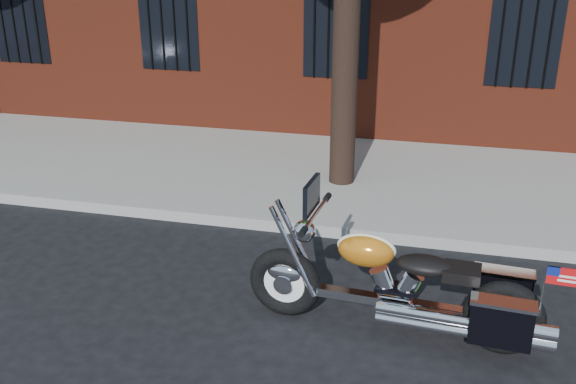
# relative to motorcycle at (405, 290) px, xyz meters

# --- Properties ---
(ground) EXTENTS (120.00, 120.00, 0.00)m
(ground) POSITION_rel_motorcycle_xyz_m (-1.64, 0.58, -0.49)
(ground) COLOR black
(ground) RESTS_ON ground
(curb) EXTENTS (40.00, 0.16, 0.15)m
(curb) POSITION_rel_motorcycle_xyz_m (-1.64, 1.96, -0.41)
(curb) COLOR gray
(curb) RESTS_ON ground
(sidewalk) EXTENTS (40.00, 3.60, 0.15)m
(sidewalk) POSITION_rel_motorcycle_xyz_m (-1.64, 3.84, -0.41)
(sidewalk) COLOR gray
(sidewalk) RESTS_ON ground
(motorcycle) EXTENTS (2.82, 0.92, 1.44)m
(motorcycle) POSITION_rel_motorcycle_xyz_m (0.00, 0.00, 0.00)
(motorcycle) COLOR black
(motorcycle) RESTS_ON ground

